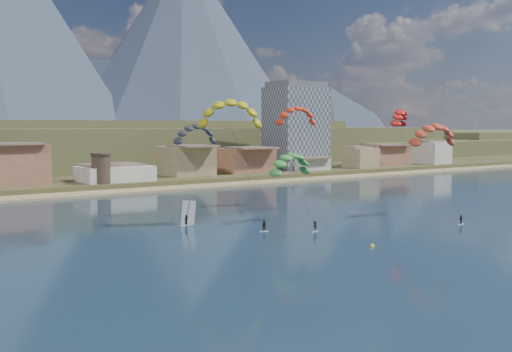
{
  "coord_description": "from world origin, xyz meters",
  "views": [
    {
      "loc": [
        -56.15,
        -48.39,
        18.2
      ],
      "look_at": [
        0.0,
        32.0,
        10.0
      ],
      "focal_mm": 42.81,
      "sensor_mm": 36.0,
      "label": 1
    }
  ],
  "objects_px": {
    "watchtower": "(101,168)",
    "windsurfer": "(187,217)",
    "kitesurfer_green": "(291,161)",
    "buoy": "(372,246)",
    "kitesurfer_orange": "(433,131)",
    "kitesurfer_yellow": "(230,110)",
    "apartment_tower": "(296,126)"
  },
  "relations": [
    {
      "from": "watchtower",
      "to": "kitesurfer_orange",
      "type": "bearing_deg",
      "value": -65.36
    },
    {
      "from": "kitesurfer_green",
      "to": "buoy",
      "type": "distance_m",
      "value": 28.18
    },
    {
      "from": "kitesurfer_yellow",
      "to": "buoy",
      "type": "bearing_deg",
      "value": -77.98
    },
    {
      "from": "apartment_tower",
      "to": "windsurfer",
      "type": "xyz_separation_m",
      "value": [
        -88.45,
        -79.02,
        -16.41
      ]
    },
    {
      "from": "kitesurfer_yellow",
      "to": "kitesurfer_green",
      "type": "distance_m",
      "value": 14.84
    },
    {
      "from": "kitesurfer_green",
      "to": "windsurfer",
      "type": "relative_size",
      "value": 3.53
    },
    {
      "from": "kitesurfer_green",
      "to": "buoy",
      "type": "bearing_deg",
      "value": -99.69
    },
    {
      "from": "kitesurfer_yellow",
      "to": "kitesurfer_green",
      "type": "height_order",
      "value": "kitesurfer_yellow"
    },
    {
      "from": "kitesurfer_yellow",
      "to": "apartment_tower",
      "type": "bearing_deg",
      "value": 45.49
    },
    {
      "from": "windsurfer",
      "to": "kitesurfer_yellow",
      "type": "bearing_deg",
      "value": -29.35
    },
    {
      "from": "kitesurfer_green",
      "to": "buoy",
      "type": "height_order",
      "value": "kitesurfer_green"
    },
    {
      "from": "kitesurfer_yellow",
      "to": "kitesurfer_orange",
      "type": "height_order",
      "value": "kitesurfer_yellow"
    },
    {
      "from": "kitesurfer_green",
      "to": "buoy",
      "type": "relative_size",
      "value": 23.67
    },
    {
      "from": "buoy",
      "to": "kitesurfer_yellow",
      "type": "bearing_deg",
      "value": 102.02
    },
    {
      "from": "watchtower",
      "to": "kitesurfer_green",
      "type": "height_order",
      "value": "kitesurfer_green"
    },
    {
      "from": "kitesurfer_orange",
      "to": "kitesurfer_green",
      "type": "bearing_deg",
      "value": 161.67
    },
    {
      "from": "kitesurfer_green",
      "to": "windsurfer",
      "type": "height_order",
      "value": "kitesurfer_green"
    },
    {
      "from": "apartment_tower",
      "to": "watchtower",
      "type": "distance_m",
      "value": 82.02
    },
    {
      "from": "kitesurfer_green",
      "to": "watchtower",
      "type": "bearing_deg",
      "value": 97.11
    },
    {
      "from": "kitesurfer_yellow",
      "to": "windsurfer",
      "type": "xyz_separation_m",
      "value": [
        -6.94,
        3.9,
        -19.6
      ]
    },
    {
      "from": "apartment_tower",
      "to": "kitesurfer_yellow",
      "type": "relative_size",
      "value": 1.32
    },
    {
      "from": "watchtower",
      "to": "buoy",
      "type": "height_order",
      "value": "watchtower"
    },
    {
      "from": "kitesurfer_green",
      "to": "windsurfer",
      "type": "xyz_separation_m",
      "value": [
        -17.56,
        8.03,
        -10.1
      ]
    },
    {
      "from": "kitesurfer_orange",
      "to": "kitesurfer_green",
      "type": "relative_size",
      "value": 1.33
    },
    {
      "from": "watchtower",
      "to": "windsurfer",
      "type": "distance_m",
      "value": 65.75
    },
    {
      "from": "apartment_tower",
      "to": "kitesurfer_green",
      "type": "height_order",
      "value": "apartment_tower"
    },
    {
      "from": "apartment_tower",
      "to": "watchtower",
      "type": "height_order",
      "value": "apartment_tower"
    },
    {
      "from": "apartment_tower",
      "to": "windsurfer",
      "type": "distance_m",
      "value": 119.73
    },
    {
      "from": "kitesurfer_green",
      "to": "windsurfer",
      "type": "distance_m",
      "value": 21.8
    },
    {
      "from": "apartment_tower",
      "to": "kitesurfer_orange",
      "type": "xyz_separation_m",
      "value": [
        -42.13,
        -96.57,
        -0.85
      ]
    },
    {
      "from": "windsurfer",
      "to": "kitesurfer_green",
      "type": "bearing_deg",
      "value": -24.57
    },
    {
      "from": "buoy",
      "to": "kitesurfer_orange",
      "type": "bearing_deg",
      "value": 25.63
    }
  ]
}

